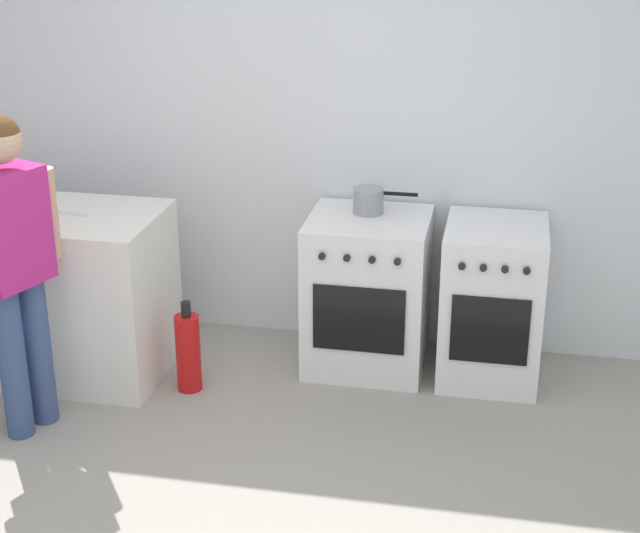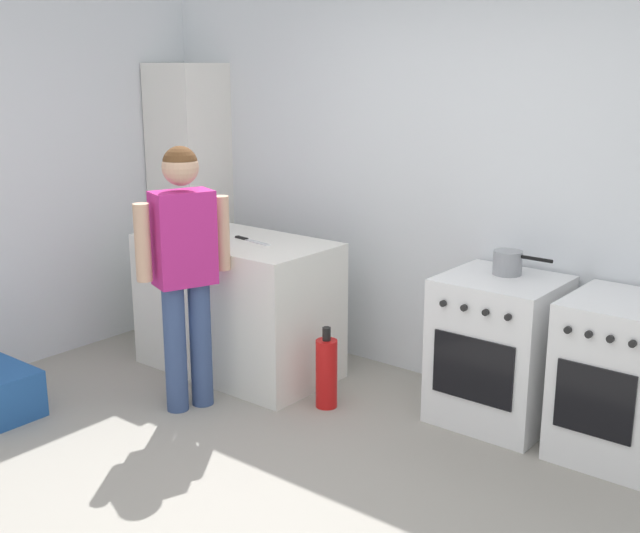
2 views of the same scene
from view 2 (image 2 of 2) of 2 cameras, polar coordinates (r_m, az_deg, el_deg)
The scene contains 12 objects.
ground_plane at distance 3.87m, azimuth -3.81°, elevation -17.16°, with size 8.00×8.00×0.00m, color gray.
back_wall at distance 4.95m, azimuth 11.43°, elevation 5.80°, with size 6.00×0.10×2.60m, color silver.
side_wall_left at distance 5.65m, azimuth -21.11°, elevation 6.16°, with size 0.10×3.10×2.60m, color silver.
counter_unit at distance 5.33m, azimuth -5.88°, elevation -2.76°, with size 1.30×0.70×0.90m, color silver.
oven_left at distance 4.69m, azimuth 12.57°, elevation -5.79°, with size 0.64×0.62×0.85m.
oven_right at distance 4.47m, azimuth 20.30°, elevation -7.45°, with size 0.52×0.62×0.85m.
pot at distance 4.63m, azimuth 13.23°, elevation 0.28°, with size 0.34×0.16×0.14m.
knife_carving at distance 5.14m, azimuth -4.94°, elevation 1.86°, with size 0.33×0.08×0.01m.
knife_paring at distance 5.48m, azimuth -7.37°, elevation 2.61°, with size 0.20×0.10×0.01m.
person at distance 4.66m, azimuth -9.63°, elevation 0.61°, with size 0.31×0.54×1.56m.
fire_extinguisher at distance 4.82m, azimuth 0.46°, elevation -7.55°, with size 0.13×0.13×0.50m.
larder_cabinet at distance 6.20m, azimuth -9.18°, elevation 4.81°, with size 0.48×0.44×2.00m, color silver.
Camera 2 is at (2.25, -2.40, 2.03)m, focal length 45.00 mm.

